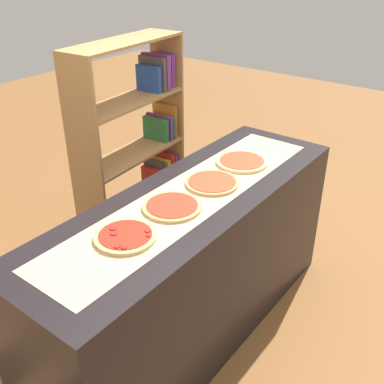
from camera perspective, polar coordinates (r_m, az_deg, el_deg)
ground_plane at (r=2.98m, az=0.00°, el=-16.56°), size 12.00×12.00×0.00m
counter at (r=2.66m, az=0.00°, el=-9.37°), size 2.12×0.66×0.95m
parchment_paper at (r=2.40m, az=0.00°, el=-0.40°), size 1.90×0.40×0.00m
pizza_pepperoni_0 at (r=2.07m, az=-8.28°, el=-5.54°), size 0.29×0.29×0.02m
pizza_plain_1 at (r=2.28m, az=-2.59°, el=-1.78°), size 0.30×0.30×0.02m
pizza_plain_2 at (r=2.50m, az=2.53°, el=1.19°), size 0.30×0.30×0.02m
pizza_plain_3 at (r=2.76m, az=6.21°, el=3.84°), size 0.31×0.31×0.02m
bookshelf at (r=3.39m, az=-6.11°, el=5.49°), size 0.95×0.36×1.58m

